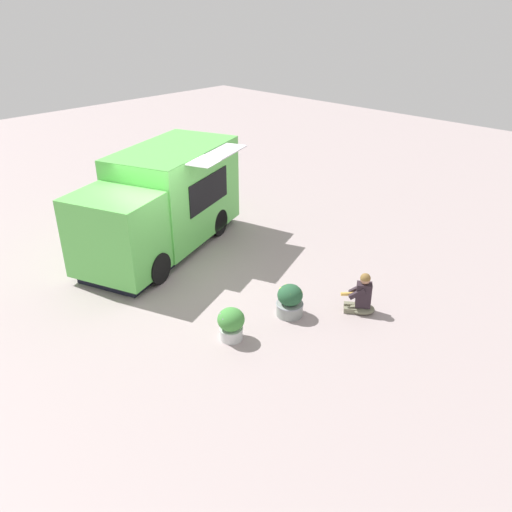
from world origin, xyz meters
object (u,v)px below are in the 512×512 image
object	(u,v)px
person_customer	(362,297)
food_truck	(163,204)
planter_flowering_far	(290,301)
planter_flowering_near	(231,323)

from	to	relation	value
person_customer	food_truck	bearing A→B (deg)	-80.11
food_truck	planter_flowering_far	distance (m)	4.53
person_customer	planter_flowering_near	xyz separation A→B (m)	(2.56, -1.25, 0.01)
person_customer	planter_flowering_near	world-z (taller)	person_customer
planter_flowering_near	planter_flowering_far	bearing A→B (deg)	169.41
person_customer	planter_flowering_near	distance (m)	2.85
planter_flowering_far	person_customer	bearing A→B (deg)	139.15
food_truck	person_customer	bearing A→B (deg)	99.89
planter_flowering_near	planter_flowering_far	world-z (taller)	planter_flowering_far
person_customer	planter_flowering_far	bearing A→B (deg)	-40.85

